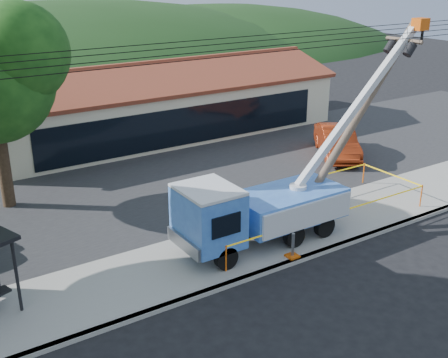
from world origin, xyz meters
name	(u,v)px	position (x,y,z in m)	size (l,w,h in m)	color
ground	(324,293)	(0.00, 0.00, 0.00)	(120.00, 120.00, 0.00)	black
curb	(285,265)	(0.00, 2.10, 0.07)	(60.00, 0.25, 0.15)	#A09C95
sidewalk	(254,244)	(0.00, 4.00, 0.07)	(60.00, 4.00, 0.15)	#A09C95
parking_lot	(160,182)	(0.00, 12.00, 0.05)	(60.00, 12.00, 0.10)	#28282B
strip_mall	(157,104)	(4.00, 19.98, 1.88)	(22.50, 8.53, 4.67)	beige
hill_center	(70,56)	(10.00, 55.00, 0.00)	(89.60, 64.00, 32.00)	#183714
hill_east	(212,44)	(30.00, 55.00, 0.00)	(72.80, 52.00, 26.00)	#183714
utility_truck	(260,207)	(0.20, 3.94, 1.63)	(11.46, 3.71, 8.03)	black
leaning_pole	(359,115)	(5.24, 4.06, 4.45)	(6.43, 1.84, 7.98)	brown
caution_tape	(307,203)	(3.07, 4.50, 0.90)	(10.38, 3.49, 1.01)	#E8580C
car_red	(336,158)	(10.14, 10.08, 0.00)	(1.78, 5.10, 1.68)	maroon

